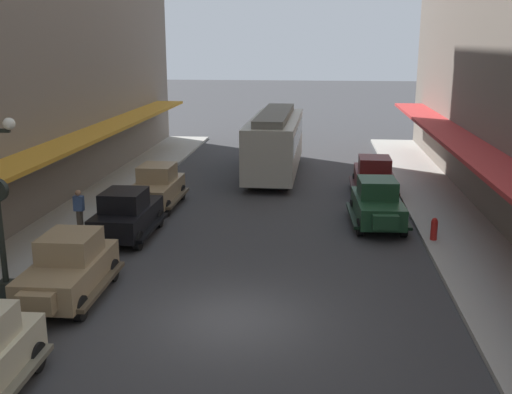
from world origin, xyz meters
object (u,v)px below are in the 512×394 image
parked_car_5 (156,186)px  parked_car_0 (377,202)px  parked_car_1 (374,175)px  fire_hydrant (434,229)px  streetcar (275,140)px  pedestrian_4 (79,211)px  parked_car_3 (69,266)px  parked_car_2 (127,213)px

parked_car_5 → parked_car_0: bearing=-11.4°
parked_car_1 → fire_hydrant: 7.35m
streetcar → pedestrian_4: 13.20m
parked_car_3 → streetcar: (4.63, 16.92, 0.96)m
parked_car_3 → pedestrian_4: 5.75m
parked_car_3 → streetcar: size_ratio=0.44×
fire_hydrant → parked_car_3: bearing=-152.1°
pedestrian_4 → parked_car_3: bearing=-71.4°
parked_car_2 → parked_car_3: same height
parked_car_3 → pedestrian_4: parked_car_3 is taller
parked_car_1 → fire_hydrant: bearing=-77.9°
parked_car_2 → fire_hydrant: (11.20, 0.39, -0.38)m
parked_car_2 → parked_car_3: (0.05, -5.51, 0.00)m
parked_car_0 → parked_car_3: (-9.31, -7.97, 0.00)m
streetcar → fire_hydrant: size_ratio=11.76×
parked_car_2 → streetcar: size_ratio=0.44×
parked_car_1 → streetcar: size_ratio=0.44×
parked_car_0 → parked_car_1: (0.29, 5.12, 0.00)m
parked_car_1 → pedestrian_4: size_ratio=2.61×
parked_car_0 → streetcar: streetcar is taller
parked_car_1 → fire_hydrant: size_ratio=5.22×
streetcar → pedestrian_4: size_ratio=5.88×
parked_car_2 → streetcar: 12.37m
parked_car_5 → streetcar: 8.55m
parked_car_2 → fire_hydrant: bearing=2.0°
parked_car_1 → pedestrian_4: bearing=-146.3°
parked_car_2 → pedestrian_4: size_ratio=2.61×
parked_car_1 → parked_car_2: same height
streetcar → parked_car_2: bearing=-112.3°
parked_car_2 → streetcar: streetcar is taller
parked_car_5 → streetcar: (4.71, 7.07, 0.96)m
parked_car_0 → parked_car_2: size_ratio=1.01×
parked_car_0 → parked_car_3: bearing=-139.5°
streetcar → fire_hydrant: streetcar is taller
pedestrian_4 → fire_hydrant: bearing=2.0°
parked_car_0 → fire_hydrant: bearing=-48.3°
parked_car_1 → parked_car_5: 10.21m
parked_car_0 → streetcar: (-4.68, 8.96, 0.96)m
parked_car_1 → parked_car_5: bearing=-161.6°
parked_car_5 → pedestrian_4: size_ratio=2.61×
streetcar → pedestrian_4: (-6.47, -11.48, -0.91)m
parked_car_0 → parked_car_2: bearing=-165.3°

